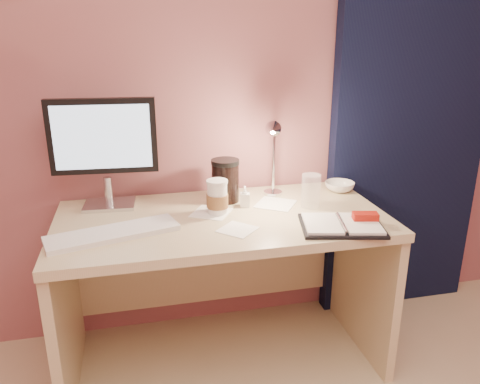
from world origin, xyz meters
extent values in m
plane|color=#9C5A63|center=(0.00, 1.75, 1.25)|extent=(3.50, 0.00, 3.50)
cube|color=black|center=(1.05, 1.69, 1.10)|extent=(0.85, 0.08, 2.20)
cube|color=beige|center=(0.00, 1.38, 0.71)|extent=(1.40, 0.70, 0.04)
cube|color=beige|center=(-0.68, 1.38, 0.34)|extent=(0.04, 0.66, 0.69)
cube|color=beige|center=(0.68, 1.38, 0.34)|extent=(0.04, 0.66, 0.69)
cube|color=beige|center=(0.00, 1.71, 0.40)|extent=(1.32, 0.03, 0.55)
cube|color=silver|center=(-0.47, 1.61, 0.74)|extent=(0.23, 0.18, 0.02)
cylinder|color=silver|center=(-0.47, 1.61, 0.81)|extent=(0.04, 0.04, 0.12)
cube|color=black|center=(-0.47, 1.61, 1.05)|extent=(0.46, 0.07, 0.32)
cube|color=#B6D8F7|center=(-0.47, 1.58, 1.05)|extent=(0.40, 0.03, 0.27)
cube|color=white|center=(-0.45, 1.27, 0.74)|extent=(0.52, 0.28, 0.02)
cube|color=black|center=(0.44, 1.15, 0.74)|extent=(0.37, 0.31, 0.01)
cube|color=white|center=(0.37, 1.17, 0.75)|extent=(0.19, 0.24, 0.01)
cube|color=white|center=(0.52, 1.13, 0.75)|extent=(0.19, 0.24, 0.01)
cube|color=#B5290F|center=(0.55, 1.16, 0.77)|extent=(0.11, 0.07, 0.03)
cube|color=white|center=(0.03, 1.22, 0.73)|extent=(0.19, 0.19, 0.00)
cube|color=white|center=(-0.04, 1.42, 0.73)|extent=(0.21, 0.21, 0.00)
cube|color=white|center=(0.26, 1.47, 0.73)|extent=(0.22, 0.22, 0.00)
cylinder|color=white|center=(-0.01, 1.41, 0.80)|extent=(0.08, 0.08, 0.14)
cylinder|color=brown|center=(-0.01, 1.41, 0.79)|extent=(0.09, 0.09, 0.06)
cylinder|color=white|center=(-0.01, 1.41, 0.87)|extent=(0.09, 0.09, 0.01)
cylinder|color=white|center=(0.41, 1.41, 0.80)|extent=(0.08, 0.08, 0.15)
imported|color=white|center=(0.63, 1.58, 0.75)|extent=(0.16, 0.16, 0.05)
imported|color=white|center=(0.12, 1.47, 0.78)|extent=(0.05, 0.05, 0.09)
cylinder|color=black|center=(0.05, 1.56, 0.82)|extent=(0.12, 0.12, 0.18)
cylinder|color=silver|center=(0.29, 1.60, 0.74)|extent=(0.09, 0.09, 0.01)
cylinder|color=silver|center=(0.29, 1.60, 0.91)|extent=(0.01, 0.01, 0.34)
cone|color=silver|center=(0.34, 1.45, 1.08)|extent=(0.09, 0.08, 0.07)
camera|label=1|loc=(-0.34, -0.45, 1.48)|focal=35.00mm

